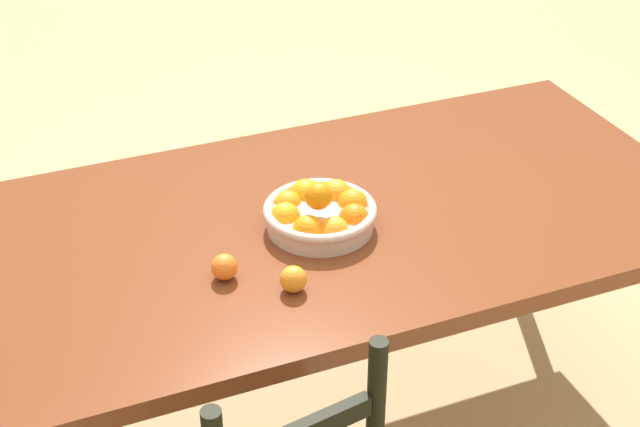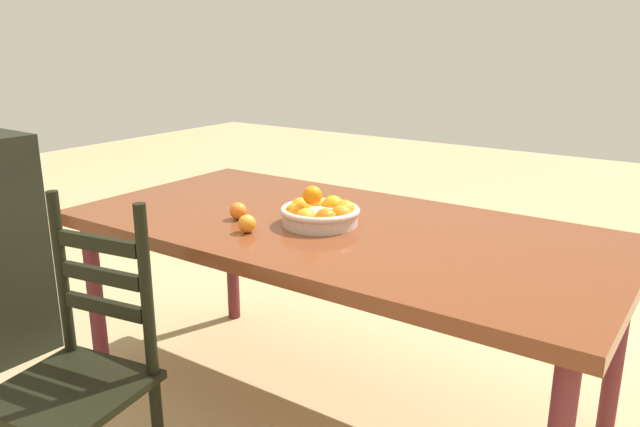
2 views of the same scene
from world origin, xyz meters
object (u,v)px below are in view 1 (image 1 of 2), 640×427
(dining_table, at_px, (330,235))
(fruit_bowl, at_px, (321,213))
(orange_loose_0, at_px, (224,267))
(orange_loose_1, at_px, (293,279))

(dining_table, bearing_deg, fruit_bowl, 44.05)
(orange_loose_0, bearing_deg, orange_loose_1, 142.01)
(fruit_bowl, bearing_deg, dining_table, -135.95)
(dining_table, bearing_deg, orange_loose_1, 52.64)
(orange_loose_0, height_order, orange_loose_1, same)
(dining_table, xyz_separation_m, orange_loose_0, (0.33, 0.16, 0.09))
(fruit_bowl, xyz_separation_m, orange_loose_1, (0.15, 0.22, -0.01))
(fruit_bowl, height_order, orange_loose_0, fruit_bowl)
(dining_table, distance_m, orange_loose_1, 0.34)
(dining_table, relative_size, orange_loose_1, 31.68)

